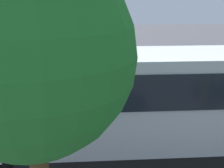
# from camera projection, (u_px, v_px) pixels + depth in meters

# --- Properties ---
(ground_plane) EXTENTS (80.00, 80.00, 0.00)m
(ground_plane) POSITION_uv_depth(u_px,v_px,m) (144.00, 102.00, 14.31)
(ground_plane) COLOR #424247
(tour_bus) EXTENTS (11.23, 2.63, 3.25)m
(tour_bus) POSITION_uv_depth(u_px,v_px,m) (131.00, 104.00, 9.23)
(tour_bus) COLOR silver
(tour_bus) RESTS_ON ground_plane
(spectator_far_left) EXTENTS (0.57, 0.33, 1.80)m
(spectator_far_left) POSITION_uv_depth(u_px,v_px,m) (145.00, 94.00, 11.93)
(spectator_far_left) COLOR black
(spectator_far_left) RESTS_ON ground_plane
(spectator_left) EXTENTS (0.58, 0.38, 1.78)m
(spectator_left) POSITION_uv_depth(u_px,v_px,m) (116.00, 96.00, 11.79)
(spectator_left) COLOR black
(spectator_left) RESTS_ON ground_plane
(spectator_centre) EXTENTS (0.58, 0.33, 1.77)m
(spectator_centre) POSITION_uv_depth(u_px,v_px,m) (85.00, 98.00, 11.58)
(spectator_centre) COLOR black
(spectator_centre) RESTS_ON ground_plane
(parked_motorcycle_silver) EXTENTS (2.05, 0.58, 0.99)m
(parked_motorcycle_silver) POSITION_uv_depth(u_px,v_px,m) (142.00, 117.00, 11.23)
(parked_motorcycle_silver) COLOR black
(parked_motorcycle_silver) RESTS_ON ground_plane
(stunt_motorcycle) EXTENTS (1.98, 0.72, 1.74)m
(stunt_motorcycle) POSITION_uv_depth(u_px,v_px,m) (98.00, 73.00, 15.54)
(stunt_motorcycle) COLOR black
(stunt_motorcycle) RESTS_ON ground_plane
(traffic_cone) EXTENTS (0.34, 0.34, 0.63)m
(traffic_cone) POSITION_uv_depth(u_px,v_px,m) (147.00, 83.00, 16.27)
(traffic_cone) COLOR orange
(traffic_cone) RESTS_ON ground_plane
(tree_right) EXTENTS (3.23, 3.23, 6.13)m
(tree_right) POSITION_uv_depth(u_px,v_px,m) (29.00, 39.00, 4.41)
(tree_right) COLOR #51381E
(tree_right) RESTS_ON ground_plane
(bay_line_a) EXTENTS (0.24, 3.79, 0.01)m
(bay_line_a) POSITION_uv_depth(u_px,v_px,m) (213.00, 90.00, 16.10)
(bay_line_a) COLOR white
(bay_line_a) RESTS_ON ground_plane
(bay_line_b) EXTENTS (0.27, 4.68, 0.01)m
(bay_line_b) POSITION_uv_depth(u_px,v_px,m) (165.00, 91.00, 15.92)
(bay_line_b) COLOR white
(bay_line_b) RESTS_ON ground_plane
(bay_line_c) EXTENTS (0.25, 4.21, 0.01)m
(bay_line_c) POSITION_uv_depth(u_px,v_px,m) (117.00, 92.00, 15.74)
(bay_line_c) COLOR white
(bay_line_c) RESTS_ON ground_plane
(bay_line_d) EXTENTS (0.23, 3.63, 0.01)m
(bay_line_d) POSITION_uv_depth(u_px,v_px,m) (68.00, 93.00, 15.56)
(bay_line_d) COLOR white
(bay_line_d) RESTS_ON ground_plane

